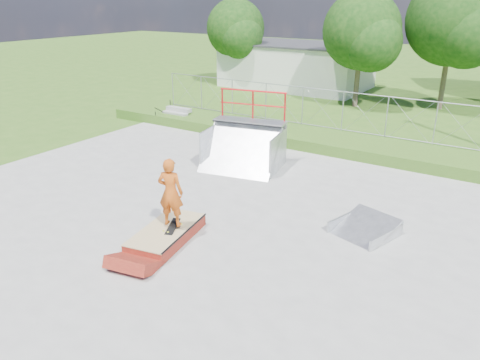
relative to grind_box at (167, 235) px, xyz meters
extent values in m
plane|color=#37621C|center=(0.49, 1.09, -0.18)|extent=(120.00, 120.00, 0.00)
cube|color=gray|center=(0.49, 1.09, -0.16)|extent=(20.00, 16.00, 0.04)
cube|color=#37621C|center=(0.49, 10.59, 0.07)|extent=(24.00, 3.00, 0.50)
cube|color=maroon|center=(0.00, 0.00, -0.01)|extent=(1.60, 2.62, 0.34)
cube|color=tan|center=(0.00, 0.00, 0.17)|extent=(1.62, 2.65, 0.02)
cube|color=black|center=(0.14, 0.11, 0.23)|extent=(0.51, 0.82, 0.13)
imported|color=#C85516|center=(0.14, 0.11, 1.17)|extent=(0.80, 0.64, 1.89)
cube|color=white|center=(-7.51, 23.09, 1.32)|extent=(10.00, 6.00, 3.00)
cylinder|color=brown|center=(-1.51, 19.09, 1.04)|extent=(0.30, 0.30, 2.45)
sphere|color=#0F360E|center=(-1.51, 19.09, 4.23)|extent=(4.48, 4.48, 4.48)
sphere|color=#0F360E|center=(-0.67, 18.53, 3.67)|extent=(3.36, 3.36, 3.36)
cylinder|color=brown|center=(2.99, 21.09, 1.22)|extent=(0.30, 0.30, 2.80)
sphere|color=#0F360E|center=(2.99, 21.09, 4.86)|extent=(5.12, 5.12, 5.12)
sphere|color=#0F360E|center=(3.95, 20.45, 4.22)|extent=(3.84, 3.84, 3.84)
cylinder|color=brown|center=(-11.51, 21.09, 0.95)|extent=(0.30, 0.30, 2.27)
sphere|color=#0F360E|center=(-11.51, 21.09, 3.91)|extent=(4.16, 4.16, 4.16)
sphere|color=#0F360E|center=(-10.73, 20.57, 3.39)|extent=(3.12, 3.12, 3.12)
camera|label=1|loc=(7.81, -8.46, 6.07)|focal=35.00mm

